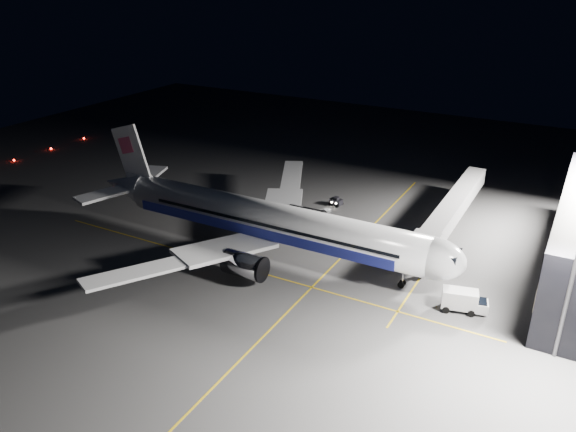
{
  "coord_description": "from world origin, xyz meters",
  "views": [
    {
      "loc": [
        38.63,
        -64.4,
        39.27
      ],
      "look_at": [
        2.29,
        1.32,
        6.0
      ],
      "focal_mm": 35.0,
      "sensor_mm": 36.0,
      "label": 1
    }
  ],
  "objects_px": {
    "airliner": "(264,220)",
    "baggage_tug": "(336,201)",
    "service_truck": "(464,300)",
    "safety_cone_a": "(329,239)",
    "jet_bridge": "(450,211)",
    "safety_cone_b": "(306,246)",
    "safety_cone_c": "(316,244)"
  },
  "relations": [
    {
      "from": "airliner",
      "to": "baggage_tug",
      "type": "relative_size",
      "value": 25.53
    },
    {
      "from": "airliner",
      "to": "baggage_tug",
      "type": "xyz_separation_m",
      "value": [
        2.03,
        21.66,
        -4.44
      ]
    },
    {
      "from": "safety_cone_a",
      "to": "safety_cone_b",
      "type": "bearing_deg",
      "value": -117.69
    },
    {
      "from": "safety_cone_a",
      "to": "jet_bridge",
      "type": "bearing_deg",
      "value": 32.38
    },
    {
      "from": "safety_cone_a",
      "to": "service_truck",
      "type": "bearing_deg",
      "value": -23.03
    },
    {
      "from": "safety_cone_c",
      "to": "safety_cone_a",
      "type": "bearing_deg",
      "value": 70.6
    },
    {
      "from": "safety_cone_b",
      "to": "safety_cone_c",
      "type": "distance_m",
      "value": 1.68
    },
    {
      "from": "service_truck",
      "to": "safety_cone_b",
      "type": "xyz_separation_m",
      "value": [
        -25.08,
        5.88,
        -1.23
      ]
    },
    {
      "from": "airliner",
      "to": "jet_bridge",
      "type": "height_order",
      "value": "airliner"
    },
    {
      "from": "baggage_tug",
      "to": "safety_cone_a",
      "type": "xyz_separation_m",
      "value": [
        5.04,
        -13.75,
        -0.44
      ]
    },
    {
      "from": "jet_bridge",
      "to": "baggage_tug",
      "type": "height_order",
      "value": "jet_bridge"
    },
    {
      "from": "jet_bridge",
      "to": "safety_cone_a",
      "type": "xyz_separation_m",
      "value": [
        -16.0,
        -10.15,
        -4.29
      ]
    },
    {
      "from": "airliner",
      "to": "jet_bridge",
      "type": "distance_m",
      "value": 29.31
    },
    {
      "from": "airliner",
      "to": "service_truck",
      "type": "bearing_deg",
      "value": -3.57
    },
    {
      "from": "jet_bridge",
      "to": "safety_cone_b",
      "type": "bearing_deg",
      "value": -142.09
    },
    {
      "from": "jet_bridge",
      "to": "service_truck",
      "type": "bearing_deg",
      "value": -70.58
    },
    {
      "from": "baggage_tug",
      "to": "safety_cone_c",
      "type": "relative_size",
      "value": 3.76
    },
    {
      "from": "jet_bridge",
      "to": "safety_cone_c",
      "type": "bearing_deg",
      "value": -142.92
    },
    {
      "from": "airliner",
      "to": "service_truck",
      "type": "relative_size",
      "value": 10.41
    },
    {
      "from": "jet_bridge",
      "to": "safety_cone_a",
      "type": "distance_m",
      "value": 19.43
    },
    {
      "from": "jet_bridge",
      "to": "safety_cone_a",
      "type": "bearing_deg",
      "value": -147.62
    },
    {
      "from": "service_truck",
      "to": "safety_cone_c",
      "type": "relative_size",
      "value": 9.22
    },
    {
      "from": "jet_bridge",
      "to": "safety_cone_c",
      "type": "height_order",
      "value": "jet_bridge"
    },
    {
      "from": "safety_cone_a",
      "to": "safety_cone_c",
      "type": "xyz_separation_m",
      "value": [
        -0.93,
        -2.65,
        0.03
      ]
    },
    {
      "from": "airliner",
      "to": "safety_cone_c",
      "type": "height_order",
      "value": "airliner"
    },
    {
      "from": "baggage_tug",
      "to": "safety_cone_b",
      "type": "bearing_deg",
      "value": -71.02
    },
    {
      "from": "jet_bridge",
      "to": "safety_cone_c",
      "type": "xyz_separation_m",
      "value": [
        -16.93,
        -12.8,
        -4.26
      ]
    },
    {
      "from": "service_truck",
      "to": "safety_cone_b",
      "type": "bearing_deg",
      "value": 153.27
    },
    {
      "from": "service_truck",
      "to": "safety_cone_a",
      "type": "xyz_separation_m",
      "value": [
        -23.03,
        9.79,
        -1.23
      ]
    },
    {
      "from": "airliner",
      "to": "safety_cone_b",
      "type": "height_order",
      "value": "airliner"
    },
    {
      "from": "safety_cone_b",
      "to": "airliner",
      "type": "bearing_deg",
      "value": -141.47
    },
    {
      "from": "airliner",
      "to": "safety_cone_a",
      "type": "relative_size",
      "value": 106.82
    }
  ]
}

